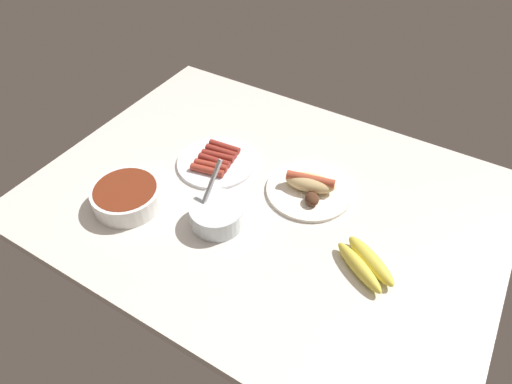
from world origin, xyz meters
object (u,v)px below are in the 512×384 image
Objects in this scene: plate_sausages at (216,161)px; bowl_chili at (127,196)px; banana_bunch at (366,263)px; bowl_coleslaw at (217,214)px; plate_hotdog_assembled at (310,187)px.

bowl_chili is (10.37, 25.08, 2.04)cm from plate_sausages.
plate_sausages is 51.34cm from banana_bunch.
bowl_coleslaw is (36.73, 5.75, 1.27)cm from banana_bunch.
banana_bunch is 0.72× the size of plate_hotdog_assembled.
plate_hotdog_assembled is (-38.36, -28.36, -1.20)cm from bowl_chili.
bowl_coleslaw reaches higher than plate_sausages.
bowl_chili reaches higher than banana_bunch.
plate_hotdog_assembled is at bearing -124.63° from bowl_coleslaw.
banana_bunch is at bearing 143.80° from plate_hotdog_assembled.
bowl_chili is 47.72cm from plate_hotdog_assembled.
bowl_coleslaw reaches higher than plate_hotdog_assembled.
plate_hotdog_assembled is 26.38cm from bowl_coleslaw.
banana_bunch is 61.41cm from bowl_chili.
bowl_coleslaw is (-13.02, 18.40, 2.13)cm from plate_sausages.
banana_bunch is (-49.75, 12.65, 0.86)cm from plate_sausages.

